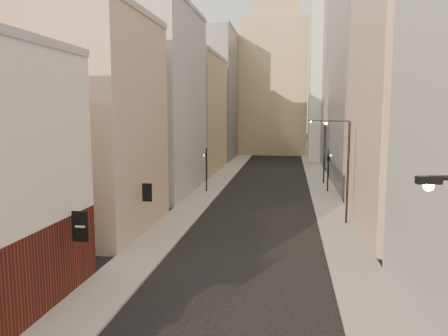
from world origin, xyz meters
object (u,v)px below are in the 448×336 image
at_px(clock_tower, 274,72).
at_px(traffic_light_right, 328,159).
at_px(traffic_light_left, 206,162).
at_px(streetlamp_mid, 345,166).
at_px(white_tower, 332,59).
at_px(streetlamp_far, 323,148).

xyz_separation_m(clock_tower, traffic_light_right, (7.93, -47.61, -13.81)).
relative_size(traffic_light_left, traffic_light_right, 1.00).
height_order(traffic_light_left, traffic_light_right, same).
bearing_deg(clock_tower, streetlamp_mid, -82.57).
xyz_separation_m(white_tower, streetlamp_mid, (-2.97, -47.60, -13.81)).
relative_size(streetlamp_mid, traffic_light_left, 1.68).
bearing_deg(traffic_light_left, streetlamp_far, -134.91).
distance_m(white_tower, streetlamp_far, 31.25).
height_order(streetlamp_mid, traffic_light_right, streetlamp_mid).
distance_m(clock_tower, traffic_light_left, 51.81).
bearing_deg(streetlamp_mid, streetlamp_far, 104.53).
height_order(streetlamp_far, traffic_light_left, streetlamp_far).
distance_m(clock_tower, streetlamp_mid, 63.43).
height_order(white_tower, streetlamp_far, white_tower).
bearing_deg(streetlamp_far, traffic_light_left, -138.19).
bearing_deg(traffic_light_left, white_tower, -100.28).
distance_m(white_tower, traffic_light_right, 36.84).
bearing_deg(white_tower, traffic_light_right, -95.22).
xyz_separation_m(clock_tower, streetlamp_far, (7.71, -41.73, -13.05)).
bearing_deg(traffic_light_left, clock_tower, -81.68).
xyz_separation_m(streetlamp_far, traffic_light_right, (0.22, -5.88, -0.76)).
height_order(white_tower, streetlamp_mid, white_tower).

